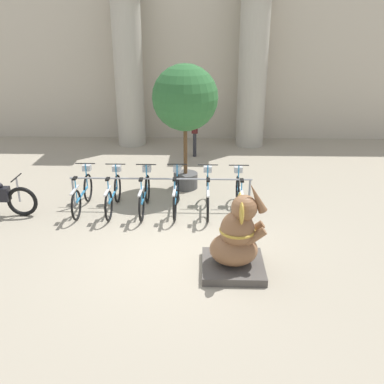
{
  "coord_description": "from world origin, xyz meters",
  "views": [
    {
      "loc": [
        0.46,
        -7.42,
        4.23
      ],
      "look_at": [
        0.25,
        0.53,
        1.0
      ],
      "focal_mm": 40.0,
      "sensor_mm": 36.0,
      "label": 1
    }
  ],
  "objects_px": {
    "bicycle_4": "(208,195)",
    "person_pedestrian": "(195,127)",
    "bicycle_3": "(176,194)",
    "bicycle_5": "(239,195)",
    "bicycle_2": "(145,194)",
    "elephant_statue": "(236,241)",
    "bicycle_1": "(113,194)",
    "bicycle_0": "(83,193)",
    "potted_tree": "(185,101)"
  },
  "relations": [
    {
      "from": "bicycle_1",
      "to": "potted_tree",
      "type": "height_order",
      "value": "potted_tree"
    },
    {
      "from": "bicycle_4",
      "to": "elephant_statue",
      "type": "bearing_deg",
      "value": -79.16
    },
    {
      "from": "bicycle_3",
      "to": "person_pedestrian",
      "type": "bearing_deg",
      "value": 85.55
    },
    {
      "from": "bicycle_3",
      "to": "potted_tree",
      "type": "xyz_separation_m",
      "value": [
        0.16,
        1.47,
        1.91
      ]
    },
    {
      "from": "bicycle_1",
      "to": "elephant_statue",
      "type": "bearing_deg",
      "value": -43.29
    },
    {
      "from": "bicycle_1",
      "to": "person_pedestrian",
      "type": "distance_m",
      "value": 4.8
    },
    {
      "from": "bicycle_3",
      "to": "person_pedestrian",
      "type": "xyz_separation_m",
      "value": [
        0.34,
        4.38,
        0.55
      ]
    },
    {
      "from": "bicycle_1",
      "to": "bicycle_4",
      "type": "relative_size",
      "value": 1.0
    },
    {
      "from": "bicycle_0",
      "to": "potted_tree",
      "type": "bearing_deg",
      "value": 31.64
    },
    {
      "from": "bicycle_4",
      "to": "bicycle_5",
      "type": "height_order",
      "value": "same"
    },
    {
      "from": "bicycle_3",
      "to": "potted_tree",
      "type": "bearing_deg",
      "value": 83.8
    },
    {
      "from": "bicycle_1",
      "to": "bicycle_3",
      "type": "relative_size",
      "value": 1.0
    },
    {
      "from": "bicycle_3",
      "to": "bicycle_5",
      "type": "bearing_deg",
      "value": -1.2
    },
    {
      "from": "bicycle_0",
      "to": "elephant_statue",
      "type": "height_order",
      "value": "elephant_statue"
    },
    {
      "from": "bicycle_3",
      "to": "person_pedestrian",
      "type": "height_order",
      "value": "person_pedestrian"
    },
    {
      "from": "bicycle_1",
      "to": "bicycle_2",
      "type": "height_order",
      "value": "same"
    },
    {
      "from": "bicycle_2",
      "to": "person_pedestrian",
      "type": "relative_size",
      "value": 1.09
    },
    {
      "from": "bicycle_2",
      "to": "bicycle_3",
      "type": "bearing_deg",
      "value": 2.78
    },
    {
      "from": "bicycle_0",
      "to": "potted_tree",
      "type": "xyz_separation_m",
      "value": [
        2.38,
        1.46,
        1.91
      ]
    },
    {
      "from": "bicycle_4",
      "to": "person_pedestrian",
      "type": "xyz_separation_m",
      "value": [
        -0.4,
        4.41,
        0.55
      ]
    },
    {
      "from": "potted_tree",
      "to": "person_pedestrian",
      "type": "bearing_deg",
      "value": 86.43
    },
    {
      "from": "bicycle_4",
      "to": "potted_tree",
      "type": "height_order",
      "value": "potted_tree"
    },
    {
      "from": "bicycle_2",
      "to": "elephant_statue",
      "type": "height_order",
      "value": "elephant_statue"
    },
    {
      "from": "bicycle_4",
      "to": "bicycle_1",
      "type": "bearing_deg",
      "value": -179.93
    },
    {
      "from": "bicycle_4",
      "to": "bicycle_5",
      "type": "bearing_deg",
      "value": -0.59
    },
    {
      "from": "bicycle_2",
      "to": "bicycle_5",
      "type": "xyz_separation_m",
      "value": [
        2.22,
        0.0,
        0.0
      ]
    },
    {
      "from": "bicycle_4",
      "to": "elephant_statue",
      "type": "relative_size",
      "value": 1.02
    },
    {
      "from": "bicycle_0",
      "to": "bicycle_1",
      "type": "xyz_separation_m",
      "value": [
        0.74,
        -0.03,
        0.0
      ]
    },
    {
      "from": "bicycle_4",
      "to": "elephant_statue",
      "type": "xyz_separation_m",
      "value": [
        0.49,
        -2.55,
        0.17
      ]
    },
    {
      "from": "bicycle_1",
      "to": "elephant_statue",
      "type": "xyz_separation_m",
      "value": [
        2.7,
        -2.55,
        0.17
      ]
    },
    {
      "from": "bicycle_2",
      "to": "bicycle_4",
      "type": "height_order",
      "value": "same"
    },
    {
      "from": "bicycle_4",
      "to": "person_pedestrian",
      "type": "relative_size",
      "value": 1.09
    },
    {
      "from": "bicycle_4",
      "to": "bicycle_2",
      "type": "bearing_deg",
      "value": -179.52
    },
    {
      "from": "bicycle_0",
      "to": "bicycle_2",
      "type": "relative_size",
      "value": 1.0
    },
    {
      "from": "potted_tree",
      "to": "bicycle_5",
      "type": "bearing_deg",
      "value": -48.63
    },
    {
      "from": "bicycle_5",
      "to": "potted_tree",
      "type": "relative_size",
      "value": 0.54
    },
    {
      "from": "person_pedestrian",
      "to": "potted_tree",
      "type": "relative_size",
      "value": 0.5
    },
    {
      "from": "bicycle_0",
      "to": "bicycle_5",
      "type": "relative_size",
      "value": 1.0
    },
    {
      "from": "bicycle_0",
      "to": "bicycle_2",
      "type": "bearing_deg",
      "value": -1.48
    },
    {
      "from": "bicycle_1",
      "to": "elephant_statue",
      "type": "height_order",
      "value": "elephant_statue"
    },
    {
      "from": "bicycle_1",
      "to": "bicycle_4",
      "type": "bearing_deg",
      "value": 0.07
    },
    {
      "from": "elephant_statue",
      "to": "potted_tree",
      "type": "distance_m",
      "value": 4.53
    },
    {
      "from": "bicycle_0",
      "to": "person_pedestrian",
      "type": "height_order",
      "value": "person_pedestrian"
    },
    {
      "from": "bicycle_2",
      "to": "bicycle_3",
      "type": "distance_m",
      "value": 0.74
    },
    {
      "from": "bicycle_2",
      "to": "elephant_statue",
      "type": "xyz_separation_m",
      "value": [
        1.97,
        -2.54,
        0.17
      ]
    },
    {
      "from": "person_pedestrian",
      "to": "bicycle_5",
      "type": "bearing_deg",
      "value": -75.57
    },
    {
      "from": "bicycle_1",
      "to": "bicycle_5",
      "type": "xyz_separation_m",
      "value": [
        2.95,
        -0.0,
        0.0
      ]
    },
    {
      "from": "bicycle_0",
      "to": "bicycle_1",
      "type": "height_order",
      "value": "same"
    },
    {
      "from": "elephant_statue",
      "to": "potted_tree",
      "type": "height_order",
      "value": "potted_tree"
    },
    {
      "from": "bicycle_3",
      "to": "person_pedestrian",
      "type": "relative_size",
      "value": 1.09
    }
  ]
}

